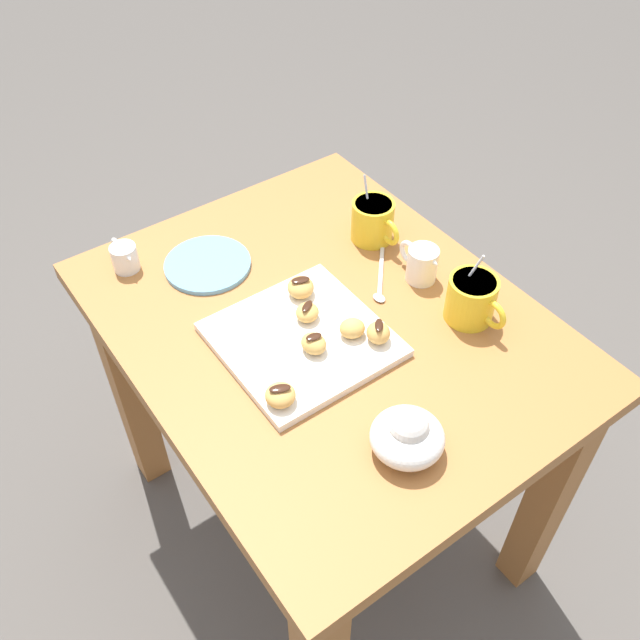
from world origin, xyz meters
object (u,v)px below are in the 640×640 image
object	(u,v)px
cream_pitcher_white	(422,263)
beignet_0	(280,395)
beignet_5	(301,287)
ice_cream_bowl	(407,435)
pastry_plate_square	(302,339)
saucer_sky_left	(208,264)
beignet_1	(314,344)
dining_table	(326,373)
beignet_2	(307,312)
chocolate_sauce_pitcher	(124,256)
beignet_4	(352,328)
coffee_mug_yellow_left	(373,220)
beignet_3	(378,333)
coffee_mug_yellow_right	(472,298)

from	to	relation	value
cream_pitcher_white	beignet_0	distance (m)	0.41
beignet_5	ice_cream_bowl	bearing A→B (deg)	-8.87
pastry_plate_square	cream_pitcher_white	bearing A→B (deg)	91.57
saucer_sky_left	beignet_1	distance (m)	0.32
dining_table	beignet_2	size ratio (longest dim) A/B	19.46
cream_pitcher_white	beignet_1	distance (m)	0.29
ice_cream_bowl	chocolate_sauce_pitcher	bearing A→B (deg)	-165.22
beignet_2	beignet_4	distance (m)	0.09
ice_cream_bowl	beignet_2	size ratio (longest dim) A/B	2.52
dining_table	ice_cream_bowl	size ratio (longest dim) A/B	7.72
coffee_mug_yellow_left	saucer_sky_left	distance (m)	0.35
coffee_mug_yellow_left	chocolate_sauce_pitcher	distance (m)	0.51
beignet_0	beignet_4	size ratio (longest dim) A/B	1.12
pastry_plate_square	ice_cream_bowl	bearing A→B (deg)	0.55
beignet_2	beignet_5	size ratio (longest dim) A/B	0.85
pastry_plate_square	beignet_3	size ratio (longest dim) A/B	6.14
beignet_3	beignet_1	bearing A→B (deg)	-113.69
dining_table	beignet_1	size ratio (longest dim) A/B	18.35
pastry_plate_square	beignet_3	world-z (taller)	beignet_3
ice_cream_bowl	beignet_5	bearing A→B (deg)	171.13
beignet_5	beignet_1	bearing A→B (deg)	-25.48
pastry_plate_square	beignet_2	world-z (taller)	beignet_2
chocolate_sauce_pitcher	saucer_sky_left	world-z (taller)	chocolate_sauce_pitcher
cream_pitcher_white	beignet_0	bearing A→B (deg)	-74.94
beignet_1	pastry_plate_square	bearing A→B (deg)	178.30
pastry_plate_square	chocolate_sauce_pitcher	xyz separation A→B (m)	(-0.37, -0.17, 0.02)
dining_table	beignet_4	bearing A→B (deg)	5.86
beignet_1	beignet_2	distance (m)	0.08
beignet_0	beignet_3	distance (m)	0.22
coffee_mug_yellow_right	chocolate_sauce_pitcher	xyz separation A→B (m)	(-0.50, -0.46, -0.02)
chocolate_sauce_pitcher	saucer_sky_left	size ratio (longest dim) A/B	0.53
chocolate_sauce_pitcher	beignet_3	xyz separation A→B (m)	(0.46, 0.28, 0.00)
dining_table	coffee_mug_yellow_left	size ratio (longest dim) A/B	6.76
beignet_1	beignet_3	size ratio (longest dim) A/B	1.06
pastry_plate_square	saucer_sky_left	size ratio (longest dim) A/B	1.63
coffee_mug_yellow_left	beignet_3	xyz separation A→B (m)	(0.25, -0.18, -0.01)
pastry_plate_square	beignet_3	distance (m)	0.14
saucer_sky_left	pastry_plate_square	bearing A→B (deg)	7.21
beignet_3	chocolate_sauce_pitcher	bearing A→B (deg)	-148.96
saucer_sky_left	coffee_mug_yellow_right	bearing A→B (deg)	38.47
beignet_0	beignet_2	size ratio (longest dim) A/B	1.11
dining_table	saucer_sky_left	size ratio (longest dim) A/B	5.19
chocolate_sauce_pitcher	beignet_4	bearing A→B (deg)	30.26
ice_cream_bowl	saucer_sky_left	bearing A→B (deg)	-176.10
beignet_4	beignet_3	bearing A→B (deg)	39.07
beignet_2	beignet_3	xyz separation A→B (m)	(0.12, 0.07, 0.00)
ice_cream_bowl	beignet_0	size ratio (longest dim) A/B	2.27
coffee_mug_yellow_left	ice_cream_bowl	distance (m)	0.53
beignet_4	beignet_1	bearing A→B (deg)	-97.46
pastry_plate_square	beignet_0	xyz separation A→B (m)	(0.10, -0.11, 0.02)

